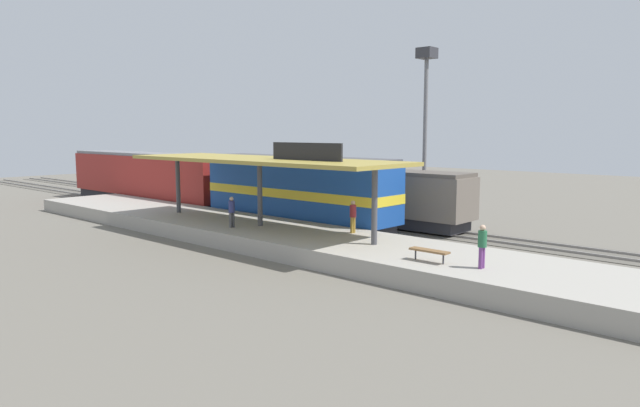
% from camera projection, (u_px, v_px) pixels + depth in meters
% --- Properties ---
extents(ground_plane, '(120.00, 120.00, 0.00)m').
position_uv_depth(ground_plane, '(337.00, 227.00, 37.20)').
color(ground_plane, '#666056').
extents(track_near, '(3.20, 110.00, 0.16)m').
position_uv_depth(track_near, '(316.00, 231.00, 35.73)').
color(track_near, '#565249').
rests_on(track_near, ground).
extents(track_far, '(3.20, 110.00, 0.16)m').
position_uv_depth(track_far, '(362.00, 222.00, 39.10)').
color(track_far, '#565249').
rests_on(track_far, ground).
extents(platform, '(6.00, 44.00, 0.90)m').
position_uv_depth(platform, '(260.00, 234.00, 32.31)').
color(platform, '#9E998E').
rests_on(platform, ground).
extents(station_canopy, '(5.20, 18.00, 4.70)m').
position_uv_depth(station_canopy, '(261.00, 161.00, 31.74)').
color(station_canopy, '#47474C').
rests_on(station_canopy, platform).
extents(platform_bench, '(0.44, 1.70, 0.50)m').
position_uv_depth(platform_bench, '(429.00, 251.00, 23.24)').
color(platform_bench, '#333338').
rests_on(platform_bench, platform).
extents(locomotive, '(2.93, 14.43, 4.44)m').
position_uv_depth(locomotive, '(298.00, 191.00, 36.50)').
color(locomotive, '#28282D').
rests_on(locomotive, track_near).
extents(passenger_carriage_single, '(2.90, 20.00, 4.24)m').
position_uv_depth(passenger_carriage_single, '(147.00, 177.00, 48.56)').
color(passenger_carriage_single, '#28282D').
rests_on(passenger_carriage_single, track_near).
extents(freight_car, '(2.80, 12.00, 3.54)m').
position_uv_depth(freight_car, '(385.00, 196.00, 37.58)').
color(freight_car, '#28282D').
rests_on(freight_car, track_far).
extents(light_mast, '(1.10, 1.10, 11.70)m').
position_uv_depth(light_mast, '(426.00, 98.00, 38.49)').
color(light_mast, slate).
rests_on(light_mast, ground).
extents(person_waiting, '(0.34, 0.34, 1.71)m').
position_uv_depth(person_waiting, '(353.00, 215.00, 29.81)').
color(person_waiting, olive).
rests_on(person_waiting, platform).
extents(person_walking, '(0.34, 0.34, 1.71)m').
position_uv_depth(person_walking, '(482.00, 244.00, 22.05)').
color(person_walking, '#663375').
rests_on(person_walking, platform).
extents(person_boarding, '(0.34, 0.34, 1.71)m').
position_uv_depth(person_boarding, '(232.00, 210.00, 31.55)').
color(person_boarding, '#4C4C51').
rests_on(person_boarding, platform).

